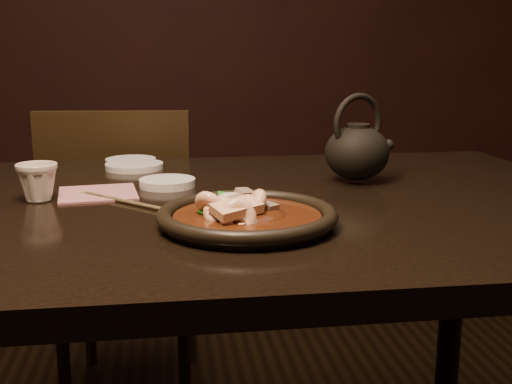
{
  "coord_description": "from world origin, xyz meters",
  "views": [
    {
      "loc": [
        0.0,
        -1.09,
        1.01
      ],
      "look_at": [
        0.13,
        -0.16,
        0.8
      ],
      "focal_mm": 45.0,
      "sensor_mm": 36.0,
      "label": 1
    }
  ],
  "objects": [
    {
      "name": "soy_dish",
      "position": [
        0.0,
        0.13,
        0.76
      ],
      "size": [
        0.11,
        0.11,
        0.02
      ],
      "primitive_type": "cylinder",
      "color": "white",
      "rests_on": "table"
    },
    {
      "name": "saucer_left",
      "position": [
        -0.08,
        0.39,
        0.76
      ],
      "size": [
        0.11,
        0.11,
        0.01
      ],
      "primitive_type": "cylinder",
      "color": "white",
      "rests_on": "table"
    },
    {
      "name": "napkin",
      "position": [
        -0.12,
        0.08,
        0.75
      ],
      "size": [
        0.15,
        0.15,
        0.0
      ],
      "primitive_type": "cube",
      "rotation": [
        0.0,
        0.0,
        0.13
      ],
      "color": "#9E6167",
      "rests_on": "table"
    },
    {
      "name": "chair",
      "position": [
        -0.12,
        0.65,
        0.47
      ],
      "size": [
        0.44,
        0.44,
        0.86
      ],
      "rotation": [
        0.0,
        0.0,
        3.04
      ],
      "color": "black",
      "rests_on": "floor"
    },
    {
      "name": "plate",
      "position": [
        0.12,
        -0.17,
        0.76
      ],
      "size": [
        0.27,
        0.27,
        0.03
      ],
      "color": "black",
      "rests_on": "table"
    },
    {
      "name": "teapot",
      "position": [
        0.38,
        0.12,
        0.81
      ],
      "size": [
        0.15,
        0.13,
        0.17
      ],
      "rotation": [
        0.0,
        0.0,
        0.4
      ],
      "color": "black",
      "rests_on": "table"
    },
    {
      "name": "saucer_right",
      "position": [
        -0.07,
        0.32,
        0.76
      ],
      "size": [
        0.13,
        0.13,
        0.01
      ],
      "primitive_type": "cylinder",
      "color": "white",
      "rests_on": "table"
    },
    {
      "name": "tea_cup",
      "position": [
        -0.22,
        0.04,
        0.79
      ],
      "size": [
        0.08,
        0.08,
        0.07
      ],
      "primitive_type": "imported",
      "rotation": [
        0.0,
        0.0,
        -0.17
      ],
      "color": "beige",
      "rests_on": "table"
    },
    {
      "name": "table",
      "position": [
        0.0,
        0.0,
        0.67
      ],
      "size": [
        1.6,
        0.9,
        0.75
      ],
      "color": "black",
      "rests_on": "floor"
    },
    {
      "name": "chopsticks",
      "position": [
        -0.06,
        -0.01,
        0.75
      ],
      "size": [
        0.18,
        0.18,
        0.01
      ],
      "rotation": [
        0.0,
        0.0,
        0.77
      ],
      "color": "#9D8B5A",
      "rests_on": "table"
    },
    {
      "name": "stirfry",
      "position": [
        0.11,
        -0.18,
        0.77
      ],
      "size": [
        0.15,
        0.14,
        0.06
      ],
      "color": "#38180A",
      "rests_on": "plate"
    }
  ]
}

